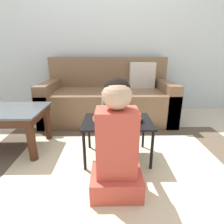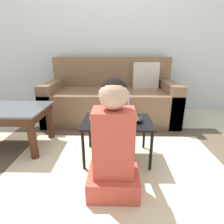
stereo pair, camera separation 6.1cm
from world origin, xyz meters
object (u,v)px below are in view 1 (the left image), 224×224
object	(u,v)px
laptop_desk	(117,125)
computer_mouse	(139,119)
laptop	(115,115)
person_seated	(117,145)
couch	(109,98)

from	to	relation	value
laptop_desk	computer_mouse	bearing A→B (deg)	-8.81
laptop_desk	laptop	distance (m)	0.09
laptop	computer_mouse	world-z (taller)	laptop
laptop_desk	person_seated	size ratio (longest dim) A/B	0.75
couch	laptop_desk	world-z (taller)	couch
couch	laptop	distance (m)	1.03
laptop_desk	person_seated	distance (m)	0.40
couch	laptop	world-z (taller)	couch
computer_mouse	laptop_desk	bearing A→B (deg)	171.19
couch	person_seated	world-z (taller)	couch
couch	laptop	size ratio (longest dim) A/B	7.11
couch	person_seated	size ratio (longest dim) A/B	2.24
laptop	person_seated	distance (m)	0.45
computer_mouse	person_seated	size ratio (longest dim) A/B	0.12
computer_mouse	laptop	bearing A→B (deg)	158.98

